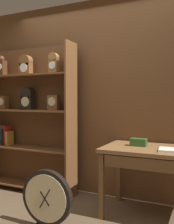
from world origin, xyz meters
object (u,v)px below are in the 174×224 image
at_px(round_clock_large, 47,199).
at_px(toolbox_small, 139,142).
at_px(bookshelf, 27,117).
at_px(workbench, 165,157).
at_px(open_repair_manual, 167,150).

bearing_deg(round_clock_large, toolbox_small, 46.91).
relative_size(bookshelf, workbench, 1.53).
height_order(bookshelf, open_repair_manual, bookshelf).
height_order(bookshelf, round_clock_large, bookshelf).
bearing_deg(toolbox_small, round_clock_large, -133.09).
bearing_deg(workbench, bookshelf, 175.25).
xyz_separation_m(workbench, round_clock_large, (-1.02, -0.70, -0.37)).
bearing_deg(open_repair_manual, round_clock_large, -155.57).
bearing_deg(toolbox_small, open_repair_manual, -26.59).
relative_size(workbench, open_repair_manual, 5.99).
distance_m(toolbox_small, round_clock_large, 1.16).
height_order(bookshelf, workbench, bookshelf).
xyz_separation_m(toolbox_small, open_repair_manual, (0.33, -0.17, -0.03)).
distance_m(toolbox_small, open_repair_manual, 0.38).
bearing_deg(toolbox_small, bookshelf, 176.91).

